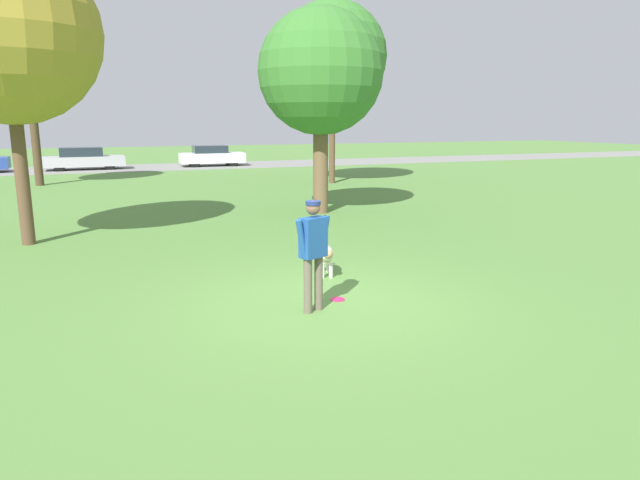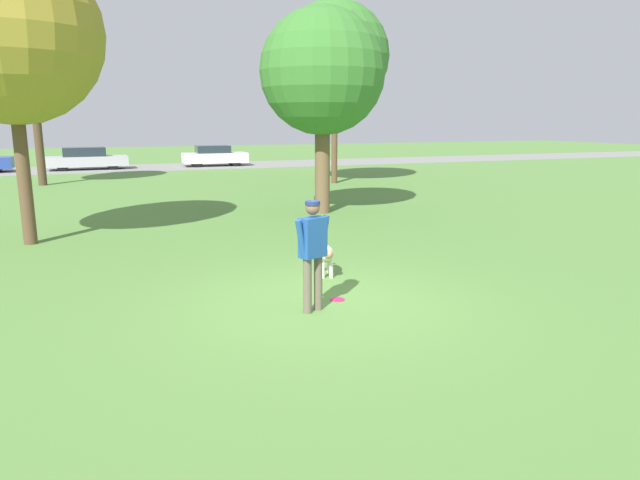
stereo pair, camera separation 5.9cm
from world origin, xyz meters
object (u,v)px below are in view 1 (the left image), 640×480
at_px(tree_far_left, 28,68).
at_px(tree_near_right, 321,72).
at_px(dog, 326,254).
at_px(frisbee, 338,299).
at_px(person, 313,247).
at_px(tree_near_left, 6,32).
at_px(parked_car_silver, 83,159).
at_px(parked_car_white, 212,156).
at_px(tree_far_right, 332,56).

xyz_separation_m(tree_far_left, tree_near_right, (8.89, -12.00, -0.82)).
bearing_deg(dog, frisbee, 0.57).
height_order(person, tree_near_left, tree_near_left).
xyz_separation_m(tree_near_right, parked_car_silver, (-7.05, 20.36, -3.66)).
xyz_separation_m(person, parked_car_white, (4.33, 29.17, -0.36)).
relative_size(tree_near_left, tree_near_right, 1.09).
relative_size(person, tree_far_left, 0.25).
relative_size(frisbee, parked_car_white, 0.06).
bearing_deg(parked_car_silver, tree_near_right, -72.54).
height_order(person, frisbee, person).
bearing_deg(tree_near_right, tree_far_right, 64.53).
relative_size(tree_far_left, parked_car_silver, 1.52).
height_order(tree_far_right, parked_car_silver, tree_far_right).
bearing_deg(tree_near_right, frisbee, -110.27).
height_order(frisbee, parked_car_silver, parked_car_silver).
bearing_deg(parked_car_white, dog, -95.05).
relative_size(person, tree_near_left, 0.25).
xyz_separation_m(frisbee, tree_near_right, (3.14, 8.51, 4.30)).
xyz_separation_m(frisbee, tree_far_right, (6.95, 16.51, 5.72)).
relative_size(tree_near_left, parked_car_white, 1.66).
bearing_deg(parked_car_silver, tree_far_right, -50.34).
relative_size(dog, tree_far_right, 0.13).
distance_m(person, tree_near_right, 10.17).
relative_size(dog, frisbee, 4.60).
bearing_deg(parked_car_white, tree_far_left, -136.94).
bearing_deg(parked_car_white, frisbee, -95.46).
xyz_separation_m(person, parked_car_silver, (-3.34, 29.24, -0.36)).
bearing_deg(dog, tree_near_left, -118.11).
bearing_deg(frisbee, dog, 74.98).
distance_m(frisbee, tree_near_left, 9.67).
bearing_deg(tree_far_right, tree_far_left, 162.51).
height_order(person, parked_car_white, person).
height_order(frisbee, tree_far_right, tree_far_right).
height_order(tree_near_left, parked_car_white, tree_near_left).
bearing_deg(tree_far_left, dog, -72.12).
relative_size(tree_near_right, parked_car_white, 1.52).
distance_m(dog, tree_near_left, 8.75).
xyz_separation_m(frisbee, tree_near_left, (-5.08, 6.69, 4.78)).
height_order(dog, tree_near_right, tree_near_right).
bearing_deg(frisbee, person, -147.19).
bearing_deg(tree_near_left, person, -57.45).
bearing_deg(parked_car_silver, tree_far_left, -104.08).
distance_m(tree_far_left, tree_near_right, 14.96).
distance_m(tree_near_left, parked_car_white, 24.17).
xyz_separation_m(tree_far_right, parked_car_white, (-3.19, 12.30, -5.08)).
distance_m(person, tree_near_left, 9.19).
distance_m(tree_far_left, tree_far_right, 13.33).
bearing_deg(frisbee, tree_far_left, 105.66).
xyz_separation_m(frisbee, parked_car_white, (3.76, 28.80, 0.65)).
xyz_separation_m(dog, tree_near_left, (-5.47, 5.23, 4.38)).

